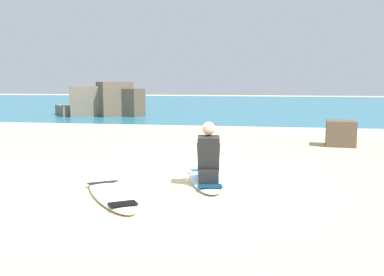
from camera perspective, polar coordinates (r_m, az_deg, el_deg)
name	(u,v)px	position (r m, az deg, el deg)	size (l,w,h in m)	color
ground_plane	(154,179)	(7.32, -5.04, -5.48)	(80.00, 80.00, 0.00)	beige
sea	(236,105)	(27.76, 5.86, 4.38)	(80.00, 28.00, 0.10)	teal
breaking_foam	(208,129)	(14.16, 2.18, 1.21)	(80.00, 0.90, 0.11)	white
surfboard_main	(206,179)	(7.16, 1.89, -5.45)	(0.97, 2.09, 0.08)	#9ED1E5
surfer_seated	(208,158)	(6.83, 2.21, -2.66)	(0.43, 0.74, 0.95)	#232326
surfboard_spare_near	(111,194)	(6.35, -10.71, -7.31)	(1.60, 2.07, 0.08)	#EFE5C6
rock_outcrop_distant	(104,104)	(19.25, -11.68, 4.52)	(4.36, 2.39, 1.59)	#756656
shoreline_rock	(341,133)	(11.50, 19.22, 0.59)	(0.72, 0.69, 0.65)	brown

